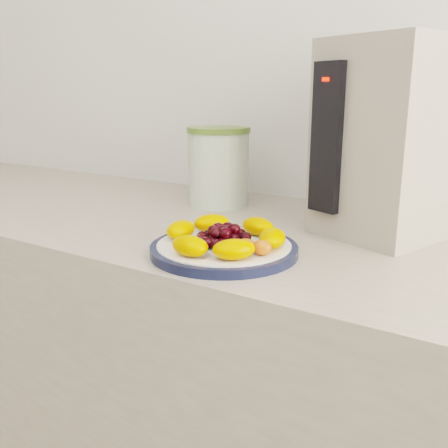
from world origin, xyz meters
The scene contains 11 objects.
wall_back centered at (0.00, 1.51, 1.30)m, with size 3.50×0.02×2.60m, color silver.
counter centered at (0.00, 1.20, 0.45)m, with size 3.50×0.60×0.90m, color #AFA191.
cabinet_face centered at (0.00, 1.20, 0.42)m, with size 3.48×0.58×0.84m, color brown.
plate_rim centered at (0.02, 1.03, 0.91)m, with size 0.24×0.24×0.01m, color #131A36.
plate_face centered at (0.02, 1.03, 0.91)m, with size 0.22×0.22×0.02m, color white.
canister centered at (-0.19, 1.33, 0.98)m, with size 0.14×0.14×0.17m, color #376013.
canister_lid centered at (-0.19, 1.33, 1.07)m, with size 0.14×0.14×0.01m, color olive.
appliance_body centered at (0.21, 1.32, 1.07)m, with size 0.20×0.27×0.34m, color #A2998B.
appliance_panel centered at (0.11, 1.21, 1.08)m, with size 0.06×0.02×0.25m, color black.
appliance_led centered at (0.11, 1.20, 1.17)m, with size 0.01×0.01×0.01m, color #FF0C05.
fruit_plate centered at (0.02, 1.03, 0.93)m, with size 0.21×0.21×0.03m.
Camera 1 is at (0.43, 0.39, 1.15)m, focal length 40.00 mm.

